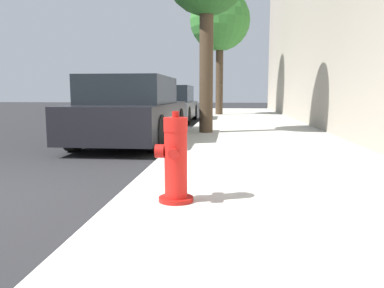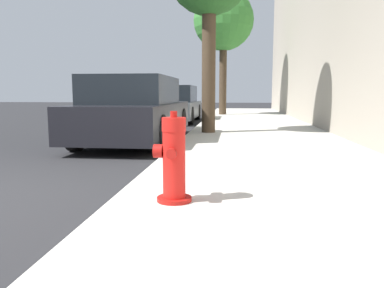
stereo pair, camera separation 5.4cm
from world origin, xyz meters
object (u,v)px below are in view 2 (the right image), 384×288
(fire_hydrant, at_px, (174,161))
(parked_car_mid, at_px, (173,105))
(street_tree_far, at_px, (224,21))
(parked_car_near, at_px, (135,111))

(fire_hydrant, height_order, parked_car_mid, parked_car_mid)
(fire_hydrant, distance_m, street_tree_far, 13.94)
(fire_hydrant, height_order, parked_car_near, parked_car_near)
(parked_car_near, bearing_deg, street_tree_far, 79.56)
(fire_hydrant, xyz_separation_m, parked_car_near, (-1.61, 4.78, 0.19))
(parked_car_near, height_order, street_tree_far, street_tree_far)
(parked_car_mid, distance_m, street_tree_far, 4.78)
(fire_hydrant, bearing_deg, street_tree_far, 90.04)
(parked_car_near, distance_m, parked_car_mid, 5.92)
(fire_hydrant, distance_m, parked_car_near, 5.05)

